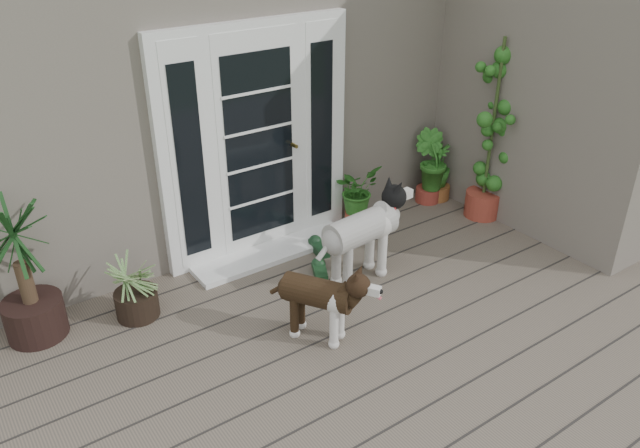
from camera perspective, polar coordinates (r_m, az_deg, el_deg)
deck at (r=4.88m, az=10.35°, el=-12.55°), size 6.20×4.60×0.12m
house_main at (r=7.47m, az=-12.64°, el=14.74°), size 7.40×4.00×3.10m
house_wing at (r=6.92m, az=22.64°, el=12.23°), size 1.60×2.40×3.10m
door_unit at (r=5.71m, az=-5.77°, el=7.43°), size 1.90×0.14×2.15m
door_step at (r=6.01m, az=-4.34°, el=-2.52°), size 1.60×0.40×0.05m
brindle_dog at (r=4.78m, az=-0.21°, el=-7.40°), size 0.65×0.78×0.60m
white_dog at (r=5.45m, az=3.71°, el=-1.71°), size 0.92×0.46×0.75m
spider_plant at (r=5.23m, az=-16.67°, el=-5.26°), size 0.67×0.67×0.62m
yucca at (r=5.13m, az=-25.62°, el=-3.54°), size 1.11×1.11×1.25m
herb_a at (r=6.39m, az=3.38°, el=2.20°), size 0.56×0.56×0.58m
herb_b at (r=7.00m, az=9.95°, el=4.33°), size 0.50×0.50×0.60m
herb_c at (r=7.11m, az=10.68°, el=4.19°), size 0.41×0.41×0.50m
sapling at (r=6.55m, az=15.50°, el=8.39°), size 0.73×0.73×1.95m
clog_left at (r=6.01m, az=-0.10°, el=-2.12°), size 0.23×0.36×0.10m
clog_right at (r=5.66m, az=-0.01°, el=-4.28°), size 0.29×0.37×0.10m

